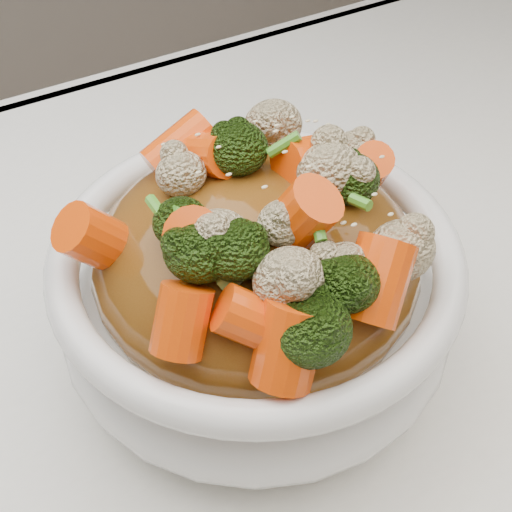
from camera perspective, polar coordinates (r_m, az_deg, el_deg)
tablecloth at (r=0.47m, az=4.47°, el=-11.17°), size 1.20×0.80×0.04m
bowl at (r=0.43m, az=0.00°, el=-3.34°), size 0.30×0.30×0.09m
sauce_base at (r=0.41m, az=0.00°, el=-0.33°), size 0.24×0.24×0.10m
carrots at (r=0.36m, az=0.00°, el=7.26°), size 0.24×0.24×0.05m
broccoli at (r=0.36m, az=0.00°, el=7.13°), size 0.24×0.24×0.05m
cauliflower at (r=0.36m, az=0.00°, el=6.86°), size 0.24×0.24×0.04m
scallions at (r=0.36m, az=-0.00°, el=7.40°), size 0.18×0.18×0.02m
sesame_seeds at (r=0.36m, az=-0.00°, el=7.40°), size 0.21×0.21×0.01m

